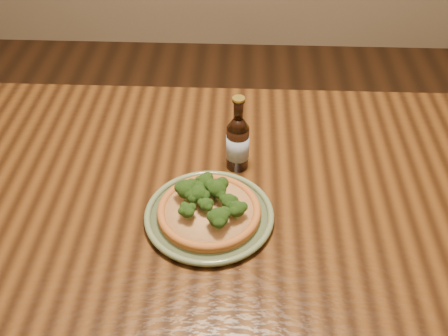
{
  "coord_description": "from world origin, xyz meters",
  "views": [
    {
      "loc": [
        0.19,
        -0.76,
        1.58
      ],
      "look_at": [
        0.15,
        0.11,
        0.82
      ],
      "focal_mm": 42.0,
      "sensor_mm": 36.0,
      "label": 1
    }
  ],
  "objects_px": {
    "table": "(161,220)",
    "plate": "(209,215)",
    "pizza": "(209,208)",
    "beer_bottle": "(238,142)"
  },
  "relations": [
    {
      "from": "plate",
      "to": "pizza",
      "type": "bearing_deg",
      "value": 97.97
    },
    {
      "from": "plate",
      "to": "beer_bottle",
      "type": "relative_size",
      "value": 1.43
    },
    {
      "from": "table",
      "to": "plate",
      "type": "bearing_deg",
      "value": -32.19
    },
    {
      "from": "pizza",
      "to": "table",
      "type": "bearing_deg",
      "value": 148.25
    },
    {
      "from": "beer_bottle",
      "to": "pizza",
      "type": "bearing_deg",
      "value": -130.11
    },
    {
      "from": "pizza",
      "to": "beer_bottle",
      "type": "distance_m",
      "value": 0.19
    },
    {
      "from": "table",
      "to": "plate",
      "type": "distance_m",
      "value": 0.18
    },
    {
      "from": "pizza",
      "to": "beer_bottle",
      "type": "xyz_separation_m",
      "value": [
        0.06,
        0.18,
        0.04
      ]
    },
    {
      "from": "plate",
      "to": "pizza",
      "type": "relative_size",
      "value": 1.26
    },
    {
      "from": "table",
      "to": "plate",
      "type": "relative_size",
      "value": 5.66
    }
  ]
}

